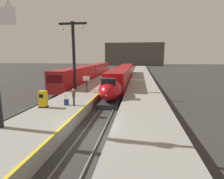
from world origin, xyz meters
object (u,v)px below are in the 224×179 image
object	(u,v)px
passenger_near_edge	(74,96)
passenger_mid_platform	(87,85)
station_column_mid	(74,50)
regional_train_adjacent	(90,72)
ticket_machine_yellow	(43,100)
rolling_suitcase	(66,102)
departure_info_board	(86,81)
highspeed_train_main	(122,76)

from	to	relation	value
passenger_near_edge	passenger_mid_platform	distance (m)	6.89
station_column_mid	regional_train_adjacent	bearing A→B (deg)	97.74
regional_train_adjacent	station_column_mid	bearing A→B (deg)	-82.26
ticket_machine_yellow	rolling_suitcase	bearing A→B (deg)	28.06
departure_info_board	rolling_suitcase	bearing A→B (deg)	-89.47
station_column_mid	passenger_mid_platform	xyz separation A→B (m)	(2.32, -1.76, -4.72)
regional_train_adjacent	ticket_machine_yellow	world-z (taller)	regional_train_adjacent
station_column_mid	rolling_suitcase	size ratio (longest dim) A/B	9.70
regional_train_adjacent	passenger_near_edge	world-z (taller)	regional_train_adjacent
ticket_machine_yellow	departure_info_board	size ratio (longest dim) A/B	0.75
passenger_mid_platform	rolling_suitcase	distance (m)	6.96
highspeed_train_main	regional_train_adjacent	size ratio (longest dim) A/B	1.02
departure_info_board	station_column_mid	bearing A→B (deg)	146.37
highspeed_train_main	regional_train_adjacent	distance (m)	9.30
departure_info_board	highspeed_train_main	bearing A→B (deg)	74.16
highspeed_train_main	passenger_near_edge	distance (m)	20.44
regional_train_adjacent	rolling_suitcase	world-z (taller)	regional_train_adjacent
regional_train_adjacent	passenger_near_edge	size ratio (longest dim) A/B	21.66
regional_train_adjacent	passenger_mid_platform	world-z (taller)	regional_train_adjacent
rolling_suitcase	passenger_mid_platform	bearing A→B (deg)	89.52
highspeed_train_main	departure_info_board	xyz separation A→B (m)	(-3.71, -13.07, 0.62)
station_column_mid	rolling_suitcase	bearing A→B (deg)	-75.43
station_column_mid	rolling_suitcase	distance (m)	10.47
regional_train_adjacent	passenger_near_edge	distance (m)	25.34
highspeed_train_main	ticket_machine_yellow	xyz separation A→B (m)	(-5.55, -21.32, -0.14)
rolling_suitcase	departure_info_board	world-z (taller)	departure_info_board
passenger_mid_platform	regional_train_adjacent	bearing A→B (deg)	104.13
highspeed_train_main	departure_info_board	size ratio (longest dim) A/B	17.57
regional_train_adjacent	departure_info_board	bearing A→B (deg)	-76.02
departure_info_board	regional_train_adjacent	bearing A→B (deg)	103.98
passenger_mid_platform	highspeed_train_main	bearing A→B (deg)	75.00
station_column_mid	departure_info_board	world-z (taller)	station_column_mid
station_column_mid	passenger_near_edge	distance (m)	10.27
passenger_near_edge	passenger_mid_platform	xyz separation A→B (m)	(-0.70, 6.86, 0.00)
ticket_machine_yellow	departure_info_board	distance (m)	8.48
passenger_near_edge	ticket_machine_yellow	bearing A→B (deg)	-157.87
passenger_near_edge	station_column_mid	bearing A→B (deg)	109.30
passenger_mid_platform	ticket_machine_yellow	world-z (taller)	passenger_mid_platform
station_column_mid	passenger_near_edge	bearing A→B (deg)	-70.70
station_column_mid	rolling_suitcase	world-z (taller)	station_column_mid
highspeed_train_main	station_column_mid	size ratio (longest dim) A/B	3.91
passenger_near_edge	rolling_suitcase	world-z (taller)	passenger_near_edge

